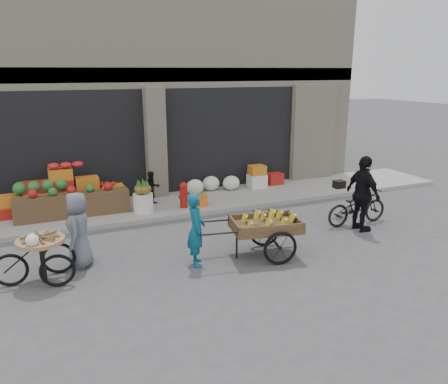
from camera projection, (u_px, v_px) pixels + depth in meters
name	position (u px, v px, depth m)	size (l,w,h in m)	color
ground	(223.00, 265.00, 8.66)	(80.00, 80.00, 0.00)	#424244
sidewalk	(166.00, 205.00, 12.27)	(18.00, 2.20, 0.12)	gray
building	(131.00, 81.00, 14.86)	(14.00, 6.45, 7.00)	beige
fruit_display	(70.00, 191.00, 11.41)	(3.10, 1.12, 1.24)	#A61F17
pineapple_bin	(143.00, 203.00, 11.46)	(0.52, 0.52, 0.50)	silver
fire_hydrant	(184.00, 194.00, 11.79)	(0.22, 0.22, 0.71)	#A5140F
orange_bucket	(202.00, 201.00, 12.00)	(0.32, 0.32, 0.30)	orange
right_bay_goods	(241.00, 180.00, 13.70)	(3.35, 0.60, 0.70)	silver
seated_person	(152.00, 188.00, 12.08)	(0.45, 0.35, 0.93)	black
banana_cart	(263.00, 223.00, 8.91)	(2.47, 1.34, 0.98)	brown
vendor_woman	(196.00, 229.00, 8.51)	(0.54, 0.35, 1.47)	#0E536D
tricycle_cart	(41.00, 253.00, 7.84)	(1.44, 0.91, 0.95)	#9E7F51
vendor_grey	(79.00, 230.00, 8.45)	(0.73, 0.48, 1.50)	slate
bicycle	(357.00, 207.00, 10.86)	(0.60, 1.72, 0.90)	black
cyclist	(363.00, 194.00, 10.30)	(1.07, 0.44, 1.82)	black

